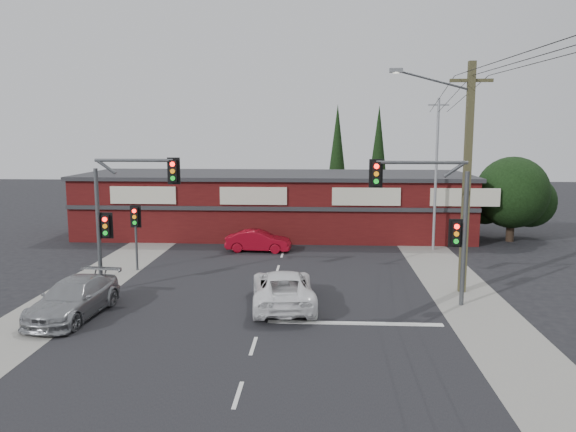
# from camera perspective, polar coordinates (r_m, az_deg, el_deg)

# --- Properties ---
(ground) EXTENTS (120.00, 120.00, 0.00)m
(ground) POSITION_cam_1_polar(r_m,az_deg,el_deg) (22.85, -2.34, -9.45)
(ground) COLOR black
(ground) RESTS_ON ground
(road_strip) EXTENTS (14.00, 70.00, 0.01)m
(road_strip) POSITION_cam_1_polar(r_m,az_deg,el_deg) (27.63, -1.32, -6.24)
(road_strip) COLOR black
(road_strip) RESTS_ON ground
(verge_left) EXTENTS (3.00, 70.00, 0.02)m
(verge_left) POSITION_cam_1_polar(r_m,az_deg,el_deg) (29.54, -18.07, -5.68)
(verge_left) COLOR gray
(verge_left) RESTS_ON ground
(verge_right) EXTENTS (3.00, 70.00, 0.02)m
(verge_right) POSITION_cam_1_polar(r_m,az_deg,el_deg) (28.25, 16.24, -6.24)
(verge_right) COLOR gray
(verge_right) RESTS_ON ground
(stop_line) EXTENTS (6.50, 0.35, 0.01)m
(stop_line) POSITION_cam_1_polar(r_m,az_deg,el_deg) (21.36, 6.80, -10.77)
(stop_line) COLOR silver
(stop_line) RESTS_ON ground
(white_suv) EXTENTS (2.98, 5.49, 1.46)m
(white_suv) POSITION_cam_1_polar(r_m,az_deg,el_deg) (23.09, -0.50, -7.35)
(white_suv) COLOR white
(white_suv) RESTS_ON ground
(silver_suv) EXTENTS (2.45, 5.11, 1.44)m
(silver_suv) POSITION_cam_1_polar(r_m,az_deg,el_deg) (23.28, -20.95, -7.83)
(silver_suv) COLOR #9B9EA0
(silver_suv) RESTS_ON ground
(red_sedan) EXTENTS (3.92, 1.58, 1.26)m
(red_sedan) POSITION_cam_1_polar(r_m,az_deg,el_deg) (33.42, -3.02, -2.54)
(red_sedan) COLOR maroon
(red_sedan) RESTS_ON ground
(lane_dashes) EXTENTS (0.12, 43.82, 0.01)m
(lane_dashes) POSITION_cam_1_polar(r_m,az_deg,el_deg) (25.81, -1.66, -7.29)
(lane_dashes) COLOR silver
(lane_dashes) RESTS_ON ground
(shop_building) EXTENTS (27.30, 8.40, 4.22)m
(shop_building) POSITION_cam_1_polar(r_m,az_deg,el_deg) (39.05, -1.36, 1.31)
(shop_building) COLOR #430D0E
(shop_building) RESTS_ON ground
(tree_cluster) EXTENTS (5.90, 5.10, 5.50)m
(tree_cluster) POSITION_cam_1_polar(r_m,az_deg,el_deg) (39.33, 21.87, 1.87)
(tree_cluster) COLOR #2D2116
(tree_cluster) RESTS_ON ground
(conifer_near) EXTENTS (1.80, 1.80, 9.25)m
(conifer_near) POSITION_cam_1_polar(r_m,az_deg,el_deg) (45.67, 5.02, 6.54)
(conifer_near) COLOR #2D2116
(conifer_near) RESTS_ON ground
(conifer_far) EXTENTS (1.80, 1.80, 9.25)m
(conifer_far) POSITION_cam_1_polar(r_m,az_deg,el_deg) (47.89, 9.17, 6.56)
(conifer_far) COLOR #2D2116
(conifer_far) RESTS_ON ground
(traffic_mast_left) EXTENTS (3.77, 0.27, 5.97)m
(traffic_mast_left) POSITION_cam_1_polar(r_m,az_deg,el_deg) (25.34, -16.56, 1.11)
(traffic_mast_left) COLOR #47494C
(traffic_mast_left) RESTS_ON ground
(traffic_mast_right) EXTENTS (3.96, 0.27, 5.97)m
(traffic_mast_right) POSITION_cam_1_polar(r_m,az_deg,el_deg) (23.31, 14.88, 0.59)
(traffic_mast_right) COLOR #47494C
(traffic_mast_right) RESTS_ON ground
(pedestal_signal) EXTENTS (0.55, 0.27, 3.38)m
(pedestal_signal) POSITION_cam_1_polar(r_m,az_deg,el_deg) (29.55, -15.23, -0.81)
(pedestal_signal) COLOR #47494C
(pedestal_signal) RESTS_ON ground
(utility_pole) EXTENTS (4.38, 0.59, 10.00)m
(utility_pole) POSITION_cam_1_polar(r_m,az_deg,el_deg) (25.42, 17.45, 4.41)
(utility_pole) COLOR #4E4A2C
(utility_pole) RESTS_ON ground
(steel_pole) EXTENTS (1.20, 0.16, 9.00)m
(steel_pole) POSITION_cam_1_polar(r_m,az_deg,el_deg) (34.38, 14.81, 4.35)
(steel_pole) COLOR gray
(steel_pole) RESTS_ON ground
(power_lines) EXTENTS (2.01, 29.00, 1.22)m
(power_lines) POSITION_cam_1_polar(r_m,az_deg,el_deg) (20.25, 22.06, 13.56)
(power_lines) COLOR black
(power_lines) RESTS_ON ground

